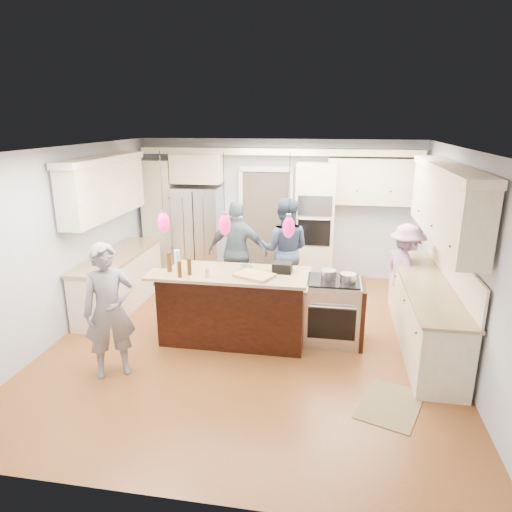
{
  "coord_description": "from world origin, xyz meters",
  "views": [
    {
      "loc": [
        1.07,
        -5.92,
        3.07
      ],
      "look_at": [
        0.0,
        0.35,
        1.15
      ],
      "focal_mm": 32.0,
      "sensor_mm": 36.0,
      "label": 1
    }
  ],
  "objects_px": {
    "kitchen_island": "(236,304)",
    "person_far_left": "(285,250)",
    "refrigerator": "(199,232)",
    "person_bar_end": "(109,311)",
    "island_range": "(334,311)"
  },
  "relations": [
    {
      "from": "kitchen_island",
      "to": "person_far_left",
      "type": "relative_size",
      "value": 1.16
    },
    {
      "from": "refrigerator",
      "to": "person_bar_end",
      "type": "bearing_deg",
      "value": -89.81
    },
    {
      "from": "island_range",
      "to": "person_far_left",
      "type": "xyz_separation_m",
      "value": [
        -0.87,
        1.45,
        0.45
      ]
    },
    {
      "from": "kitchen_island",
      "to": "island_range",
      "type": "height_order",
      "value": "kitchen_island"
    },
    {
      "from": "island_range",
      "to": "person_bar_end",
      "type": "distance_m",
      "value": 3.04
    },
    {
      "from": "kitchen_island",
      "to": "person_bar_end",
      "type": "relative_size",
      "value": 1.24
    },
    {
      "from": "refrigerator",
      "to": "person_far_left",
      "type": "bearing_deg",
      "value": -29.51
    },
    {
      "from": "kitchen_island",
      "to": "island_range",
      "type": "bearing_deg",
      "value": 3.09
    },
    {
      "from": "refrigerator",
      "to": "kitchen_island",
      "type": "xyz_separation_m",
      "value": [
        1.3,
        -2.57,
        -0.42
      ]
    },
    {
      "from": "person_far_left",
      "to": "refrigerator",
      "type": "bearing_deg",
      "value": -27.91
    },
    {
      "from": "island_range",
      "to": "person_far_left",
      "type": "relative_size",
      "value": 0.51
    },
    {
      "from": "refrigerator",
      "to": "person_far_left",
      "type": "height_order",
      "value": "person_far_left"
    },
    {
      "from": "island_range",
      "to": "person_far_left",
      "type": "distance_m",
      "value": 1.75
    },
    {
      "from": "person_bar_end",
      "to": "kitchen_island",
      "type": "bearing_deg",
      "value": 13.07
    },
    {
      "from": "kitchen_island",
      "to": "island_range",
      "type": "xyz_separation_m",
      "value": [
        1.41,
        0.08,
        -0.03
      ]
    }
  ]
}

